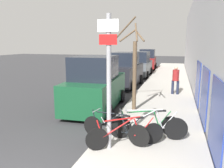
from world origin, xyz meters
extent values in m
plane|color=#333335|center=(0.00, 11.20, 0.00)|extent=(80.00, 80.00, 0.00)
cube|color=#ADA89E|center=(2.60, 14.00, 0.07)|extent=(3.20, 32.00, 0.15)
cube|color=#BCBCC1|center=(4.35, 14.00, 3.25)|extent=(0.20, 32.00, 6.50)
cube|color=navy|center=(4.23, 2.77, 1.16)|extent=(0.03, 1.95, 2.02)
cube|color=navy|center=(4.23, 5.44, 1.16)|extent=(0.03, 1.95, 2.02)
cube|color=navy|center=(4.23, 8.11, 1.16)|extent=(0.03, 1.95, 2.02)
cylinder|color=#939399|center=(1.55, 2.56, 1.95)|extent=(0.12, 0.12, 3.59)
cube|color=white|center=(1.55, 2.48, 3.44)|extent=(0.55, 0.02, 0.31)
cube|color=red|center=(1.55, 2.48, 3.10)|extent=(0.47, 0.02, 0.26)
cylinder|color=black|center=(1.29, 2.31, 0.47)|extent=(0.57, 0.35, 0.63)
cylinder|color=black|center=(2.68, 3.12, 0.47)|extent=(0.57, 0.35, 0.63)
cylinder|color=red|center=(1.81, 2.62, 0.76)|extent=(0.80, 0.48, 0.52)
cylinder|color=red|center=(1.88, 2.66, 0.98)|extent=(0.93, 0.56, 0.08)
cylinder|color=red|center=(2.26, 2.88, 0.74)|extent=(0.19, 0.13, 0.46)
cylinder|color=red|center=(2.44, 2.98, 0.49)|extent=(0.50, 0.31, 0.08)
cylinder|color=red|center=(2.50, 3.02, 0.71)|extent=(0.38, 0.24, 0.51)
cylinder|color=red|center=(1.36, 2.36, 0.74)|extent=(0.18, 0.12, 0.55)
cube|color=black|center=(2.33, 2.92, 0.98)|extent=(0.21, 0.17, 0.04)
cylinder|color=#99999E|center=(1.42, 2.40, 1.00)|extent=(0.24, 0.39, 0.02)
cylinder|color=black|center=(0.84, 3.14, 0.47)|extent=(0.64, 0.16, 0.64)
cylinder|color=black|center=(2.32, 2.85, 0.47)|extent=(0.64, 0.16, 0.64)
cylinder|color=black|center=(1.39, 3.03, 0.77)|extent=(0.84, 0.20, 0.53)
cylinder|color=black|center=(1.47, 3.02, 0.99)|extent=(0.97, 0.22, 0.08)
cylinder|color=black|center=(1.88, 2.94, 0.74)|extent=(0.19, 0.07, 0.46)
cylinder|color=black|center=(2.06, 2.90, 0.49)|extent=(0.53, 0.13, 0.08)
cylinder|color=black|center=(2.14, 2.89, 0.72)|extent=(0.40, 0.11, 0.51)
cylinder|color=black|center=(0.91, 3.13, 0.74)|extent=(0.19, 0.07, 0.55)
cube|color=black|center=(1.95, 2.92, 0.99)|extent=(0.21, 0.12, 0.04)
cylinder|color=#99999E|center=(0.98, 3.11, 1.02)|extent=(0.11, 0.44, 0.02)
cylinder|color=black|center=(1.67, 3.25, 0.50)|extent=(0.68, 0.18, 0.69)
cylinder|color=black|center=(3.31, 3.60, 0.50)|extent=(0.68, 0.18, 0.69)
cylinder|color=#B7B7BC|center=(2.29, 3.38, 0.82)|extent=(0.93, 0.23, 0.57)
cylinder|color=#B7B7BC|center=(2.37, 3.40, 1.06)|extent=(1.07, 0.26, 0.09)
cylinder|color=#B7B7BC|center=(2.82, 3.50, 0.79)|extent=(0.20, 0.08, 0.50)
cylinder|color=#B7B7BC|center=(3.03, 3.54, 0.52)|extent=(0.58, 0.15, 0.08)
cylinder|color=#B7B7BC|center=(3.11, 3.56, 0.76)|extent=(0.44, 0.12, 0.55)
cylinder|color=#B7B7BC|center=(1.76, 3.27, 0.79)|extent=(0.20, 0.07, 0.60)
cube|color=black|center=(2.90, 3.51, 1.05)|extent=(0.21, 0.12, 0.04)
cylinder|color=#99999E|center=(1.84, 3.29, 1.08)|extent=(0.11, 0.44, 0.02)
cylinder|color=black|center=(1.71, 3.35, 0.46)|extent=(0.58, 0.27, 0.61)
cylinder|color=black|center=(3.13, 3.93, 0.46)|extent=(0.58, 0.27, 0.61)
cylinder|color=#197233|center=(2.25, 3.57, 0.74)|extent=(0.81, 0.36, 0.51)
cylinder|color=#197233|center=(2.32, 3.60, 0.95)|extent=(0.94, 0.41, 0.08)
cylinder|color=#197233|center=(2.71, 3.76, 0.72)|extent=(0.19, 0.10, 0.44)
cylinder|color=#197233|center=(2.88, 3.83, 0.48)|extent=(0.51, 0.23, 0.07)
cylinder|color=#197233|center=(2.96, 3.86, 0.69)|extent=(0.39, 0.18, 0.49)
cylinder|color=#197233|center=(1.78, 3.38, 0.72)|extent=(0.18, 0.10, 0.53)
cube|color=black|center=(2.78, 3.79, 0.95)|extent=(0.22, 0.15, 0.04)
cylinder|color=#99999E|center=(1.85, 3.41, 0.98)|extent=(0.19, 0.42, 0.02)
cube|color=#144728|center=(-0.28, 6.40, 0.81)|extent=(2.10, 4.50, 1.27)
cube|color=black|center=(-0.27, 6.22, 1.95)|extent=(1.81, 2.38, 1.01)
cylinder|color=black|center=(-1.29, 7.71, 0.32)|extent=(0.25, 0.65, 0.64)
cylinder|color=black|center=(0.59, 7.81, 0.32)|extent=(0.25, 0.65, 0.64)
cylinder|color=black|center=(-1.15, 4.98, 0.32)|extent=(0.25, 0.65, 0.64)
cylinder|color=black|center=(0.73, 5.08, 0.32)|extent=(0.25, 0.65, 0.64)
cube|color=black|center=(-0.26, 12.08, 0.85)|extent=(1.94, 4.38, 1.32)
cube|color=black|center=(-0.26, 11.91, 1.95)|extent=(1.68, 2.30, 0.89)
cylinder|color=black|center=(-1.09, 13.45, 0.34)|extent=(0.25, 0.68, 0.67)
cylinder|color=black|center=(0.68, 13.38, 0.34)|extent=(0.25, 0.68, 0.67)
cylinder|color=black|center=(-1.19, 10.77, 0.34)|extent=(0.25, 0.68, 0.67)
cylinder|color=black|center=(0.58, 10.71, 0.34)|extent=(0.25, 0.68, 0.67)
cube|color=#51565B|center=(-0.11, 17.51, 0.74)|extent=(1.81, 4.74, 1.14)
cube|color=black|center=(-0.11, 17.32, 1.78)|extent=(1.63, 2.47, 0.94)
cylinder|color=black|center=(-1.01, 18.98, 0.32)|extent=(0.22, 0.64, 0.64)
cylinder|color=black|center=(0.79, 18.97, 0.32)|extent=(0.22, 0.64, 0.64)
cylinder|color=black|center=(-1.01, 16.04, 0.32)|extent=(0.22, 0.64, 0.64)
cylinder|color=black|center=(0.79, 16.04, 0.32)|extent=(0.22, 0.64, 0.64)
cube|color=maroon|center=(-0.13, 23.15, 0.77)|extent=(2.02, 4.25, 1.18)
cube|color=black|center=(-0.13, 22.98, 1.85)|extent=(1.74, 2.24, 0.97)
cylinder|color=black|center=(-1.11, 24.39, 0.32)|extent=(0.25, 0.65, 0.64)
cylinder|color=black|center=(0.72, 24.48, 0.32)|extent=(0.25, 0.65, 0.64)
cylinder|color=black|center=(-0.98, 21.81, 0.32)|extent=(0.25, 0.65, 0.64)
cylinder|color=black|center=(0.84, 21.90, 0.32)|extent=(0.25, 0.65, 0.64)
cylinder|color=#1E2338|center=(3.07, 9.87, 0.54)|extent=(0.15, 0.15, 0.78)
cylinder|color=#1E2338|center=(3.35, 9.86, 0.54)|extent=(0.15, 0.15, 0.78)
cylinder|color=maroon|center=(3.21, 9.86, 1.23)|extent=(0.36, 0.36, 0.61)
sphere|color=tan|center=(3.21, 9.86, 1.65)|extent=(0.21, 0.21, 0.21)
cylinder|color=brown|center=(1.54, 6.21, 1.62)|extent=(0.17, 0.17, 2.94)
cylinder|color=brown|center=(1.30, 5.89, 3.32)|extent=(0.56, 0.71, 0.52)
cylinder|color=brown|center=(1.62, 5.97, 3.44)|extent=(0.25, 0.57, 0.75)
cylinder|color=brown|center=(1.00, 6.43, 3.58)|extent=(1.15, 0.52, 1.03)
cylinder|color=brown|center=(1.78, 5.84, 3.31)|extent=(0.55, 0.80, 0.51)
camera|label=1|loc=(3.24, -2.83, 3.01)|focal=35.00mm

